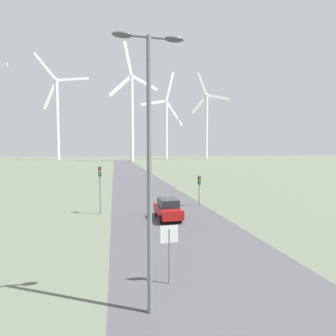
# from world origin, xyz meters

# --- Properties ---
(road_surface) EXTENTS (10.00, 240.00, 0.01)m
(road_surface) POSITION_xyz_m (0.00, 48.00, 0.00)
(road_surface) COLOR #47474C
(road_surface) RESTS_ON ground
(streetlamp) EXTENTS (2.52, 0.32, 10.06)m
(streetlamp) POSITION_xyz_m (-3.44, 7.01, 6.24)
(streetlamp) COLOR slate
(streetlamp) RESTS_ON ground
(stop_sign_near) EXTENTS (0.81, 0.07, 2.70)m
(stop_sign_near) POSITION_xyz_m (-2.30, 8.95, 1.89)
(stop_sign_near) COLOR slate
(stop_sign_near) RESTS_ON ground
(traffic_light_post_near_left) EXTENTS (0.28, 0.34, 4.55)m
(traffic_light_post_near_left) POSITION_xyz_m (-6.01, 23.05, 3.31)
(traffic_light_post_near_left) COLOR slate
(traffic_light_post_near_left) RESTS_ON ground
(traffic_light_post_near_right) EXTENTS (0.28, 0.34, 3.31)m
(traffic_light_post_near_right) POSITION_xyz_m (4.30, 24.51, 2.43)
(traffic_light_post_near_right) COLOR slate
(traffic_light_post_near_right) RESTS_ON ground
(car_approaching) EXTENTS (1.94, 4.16, 1.83)m
(car_approaching) POSITION_xyz_m (-0.09, 20.00, 0.91)
(car_approaching) COLOR maroon
(car_approaching) RESTS_ON ground
(wind_turbine_left) EXTENTS (35.04, 4.30, 71.19)m
(wind_turbine_left) POSITION_xyz_m (-42.21, 189.68, 32.84)
(wind_turbine_left) COLOR white
(wind_turbine_left) RESTS_ON ground
(wind_turbine_center) EXTENTS (29.53, 14.39, 67.59)m
(wind_turbine_center) POSITION_xyz_m (5.74, 152.30, 29.94)
(wind_turbine_center) COLOR white
(wind_turbine_center) RESTS_ON ground
(wind_turbine_right) EXTENTS (34.73, 18.49, 65.32)m
(wind_turbine_right) POSITION_xyz_m (33.86, 191.00, 27.40)
(wind_turbine_right) COLOR white
(wind_turbine_right) RESTS_ON ground
(wind_turbine_far_right) EXTENTS (28.96, 3.13, 64.53)m
(wind_turbine_far_right) POSITION_xyz_m (64.16, 187.45, 29.09)
(wind_turbine_far_right) COLOR white
(wind_turbine_far_right) RESTS_ON ground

